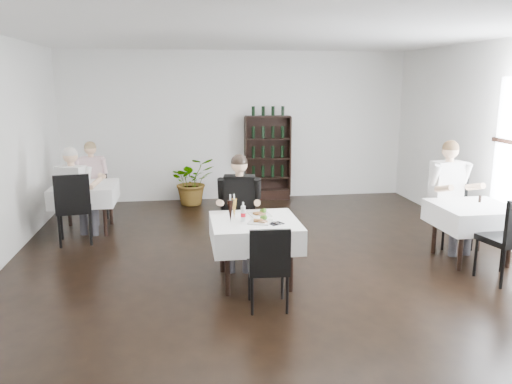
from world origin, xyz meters
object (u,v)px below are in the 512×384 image
diner_main (239,202)px  main_table (255,232)px  wine_shelf (268,159)px  potted_tree (192,181)px

diner_main → main_table: bearing=-79.1°
main_table → diner_main: bearing=100.9°
wine_shelf → potted_tree: (-1.55, -0.23, -0.37)m
main_table → diner_main: size_ratio=0.70×
wine_shelf → main_table: 4.41m
wine_shelf → potted_tree: bearing=-171.4°
wine_shelf → diner_main: 3.86m
main_table → potted_tree: (-0.65, 4.08, -0.15)m
wine_shelf → diner_main: size_ratio=1.19×
main_table → potted_tree: potted_tree is taller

